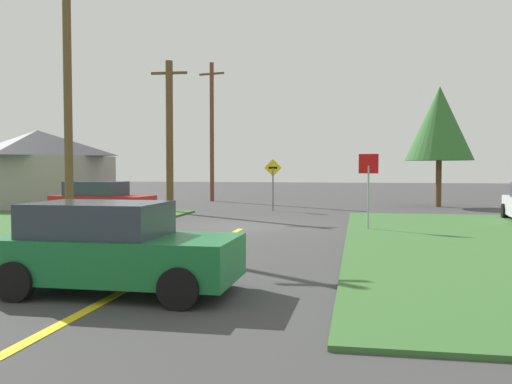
{
  "coord_description": "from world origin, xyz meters",
  "views": [
    {
      "loc": [
        4.16,
        -20.76,
        2.26
      ],
      "look_at": [
        -0.08,
        2.55,
        1.19
      ],
      "focal_mm": 39.26,
      "sensor_mm": 36.0,
      "label": 1
    }
  ],
  "objects_px": {
    "parked_car_near_building": "(101,200)",
    "stop_sign": "(368,178)",
    "utility_pole_near": "(68,98)",
    "direction_sign": "(273,179)",
    "barn": "(38,169)",
    "oak_tree_left": "(439,124)",
    "utility_pole_far": "(212,130)",
    "car_behind_on_main_road": "(114,248)",
    "utility_pole_mid": "(170,135)"
  },
  "relations": [
    {
      "from": "oak_tree_left",
      "to": "barn",
      "type": "xyz_separation_m",
      "value": [
        -21.76,
        -4.79,
        -2.55
      ]
    },
    {
      "from": "parked_car_near_building",
      "to": "stop_sign",
      "type": "bearing_deg",
      "value": -5.74
    },
    {
      "from": "utility_pole_near",
      "to": "utility_pole_mid",
      "type": "xyz_separation_m",
      "value": [
        0.2,
        9.38,
        -0.7
      ]
    },
    {
      "from": "stop_sign",
      "to": "parked_car_near_building",
      "type": "bearing_deg",
      "value": -5.05
    },
    {
      "from": "utility_pole_near",
      "to": "oak_tree_left",
      "type": "xyz_separation_m",
      "value": [
        13.79,
        15.93,
        0.19
      ]
    },
    {
      "from": "stop_sign",
      "to": "oak_tree_left",
      "type": "height_order",
      "value": "oak_tree_left"
    },
    {
      "from": "barn",
      "to": "stop_sign",
      "type": "bearing_deg",
      "value": -24.34
    },
    {
      "from": "utility_pole_far",
      "to": "direction_sign",
      "type": "relative_size",
      "value": 3.4
    },
    {
      "from": "direction_sign",
      "to": "oak_tree_left",
      "type": "bearing_deg",
      "value": 26.48
    },
    {
      "from": "stop_sign",
      "to": "barn",
      "type": "xyz_separation_m",
      "value": [
        -17.64,
        7.98,
        0.25
      ]
    },
    {
      "from": "stop_sign",
      "to": "utility_pole_far",
      "type": "bearing_deg",
      "value": -50.53
    },
    {
      "from": "stop_sign",
      "to": "oak_tree_left",
      "type": "bearing_deg",
      "value": -100.54
    },
    {
      "from": "stop_sign",
      "to": "car_behind_on_main_road",
      "type": "xyz_separation_m",
      "value": [
        -4.66,
        -10.71,
        -1.07
      ]
    },
    {
      "from": "utility_pole_near",
      "to": "utility_pole_mid",
      "type": "relative_size",
      "value": 1.17
    },
    {
      "from": "car_behind_on_main_road",
      "to": "utility_pole_near",
      "type": "distance_m",
      "value": 9.79
    },
    {
      "from": "utility_pole_mid",
      "to": "oak_tree_left",
      "type": "bearing_deg",
      "value": 25.72
    },
    {
      "from": "stop_sign",
      "to": "parked_car_near_building",
      "type": "height_order",
      "value": "stop_sign"
    },
    {
      "from": "utility_pole_far",
      "to": "direction_sign",
      "type": "distance_m",
      "value": 9.36
    },
    {
      "from": "utility_pole_mid",
      "to": "direction_sign",
      "type": "distance_m",
      "value": 5.69
    },
    {
      "from": "car_behind_on_main_road",
      "to": "barn",
      "type": "bearing_deg",
      "value": 125.39
    },
    {
      "from": "parked_car_near_building",
      "to": "car_behind_on_main_road",
      "type": "xyz_separation_m",
      "value": [
        6.62,
        -13.19,
        0.0
      ]
    },
    {
      "from": "parked_car_near_building",
      "to": "direction_sign",
      "type": "height_order",
      "value": "direction_sign"
    },
    {
      "from": "barn",
      "to": "utility_pole_mid",
      "type": "bearing_deg",
      "value": -12.09
    },
    {
      "from": "car_behind_on_main_road",
      "to": "oak_tree_left",
      "type": "height_order",
      "value": "oak_tree_left"
    },
    {
      "from": "direction_sign",
      "to": "barn",
      "type": "distance_m",
      "value": 12.99
    },
    {
      "from": "utility_pole_far",
      "to": "car_behind_on_main_road",
      "type": "bearing_deg",
      "value": -78.93
    },
    {
      "from": "utility_pole_near",
      "to": "barn",
      "type": "distance_m",
      "value": 13.89
    },
    {
      "from": "utility_pole_far",
      "to": "parked_car_near_building",
      "type": "bearing_deg",
      "value": -96.39
    },
    {
      "from": "utility_pole_far",
      "to": "oak_tree_left",
      "type": "distance_m",
      "value": 14.21
    },
    {
      "from": "oak_tree_left",
      "to": "direction_sign",
      "type": "bearing_deg",
      "value": -153.52
    },
    {
      "from": "stop_sign",
      "to": "oak_tree_left",
      "type": "xyz_separation_m",
      "value": [
        4.12,
        12.77,
        2.8
      ]
    },
    {
      "from": "barn",
      "to": "utility_pole_far",
      "type": "bearing_deg",
      "value": 44.26
    },
    {
      "from": "parked_car_near_building",
      "to": "barn",
      "type": "relative_size",
      "value": 0.65
    },
    {
      "from": "car_behind_on_main_road",
      "to": "barn",
      "type": "height_order",
      "value": "barn"
    },
    {
      "from": "utility_pole_far",
      "to": "utility_pole_mid",
      "type": "bearing_deg",
      "value": -87.9
    },
    {
      "from": "utility_pole_mid",
      "to": "car_behind_on_main_road",
      "type": "bearing_deg",
      "value": -74.16
    },
    {
      "from": "utility_pole_far",
      "to": "oak_tree_left",
      "type": "relative_size",
      "value": 1.34
    },
    {
      "from": "utility_pole_mid",
      "to": "barn",
      "type": "height_order",
      "value": "utility_pole_mid"
    },
    {
      "from": "utility_pole_near",
      "to": "utility_pole_mid",
      "type": "bearing_deg",
      "value": 88.75
    },
    {
      "from": "utility_pole_mid",
      "to": "utility_pole_far",
      "type": "relative_size",
      "value": 0.82
    },
    {
      "from": "car_behind_on_main_road",
      "to": "utility_pole_far",
      "type": "relative_size",
      "value": 0.47
    },
    {
      "from": "parked_car_near_building",
      "to": "utility_pole_near",
      "type": "xyz_separation_m",
      "value": [
        1.61,
        -5.63,
        3.69
      ]
    },
    {
      "from": "direction_sign",
      "to": "barn",
      "type": "bearing_deg",
      "value": -178.15
    },
    {
      "from": "stop_sign",
      "to": "barn",
      "type": "bearing_deg",
      "value": -17.02
    },
    {
      "from": "stop_sign",
      "to": "car_behind_on_main_road",
      "type": "height_order",
      "value": "stop_sign"
    },
    {
      "from": "car_behind_on_main_road",
      "to": "oak_tree_left",
      "type": "bearing_deg",
      "value": 70.13
    },
    {
      "from": "utility_pole_near",
      "to": "oak_tree_left",
      "type": "relative_size",
      "value": 1.29
    },
    {
      "from": "parked_car_near_building",
      "to": "utility_pole_near",
      "type": "distance_m",
      "value": 6.92
    },
    {
      "from": "car_behind_on_main_road",
      "to": "barn",
      "type": "relative_size",
      "value": 0.62
    },
    {
      "from": "parked_car_near_building",
      "to": "utility_pole_mid",
      "type": "distance_m",
      "value": 5.13
    }
  ]
}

